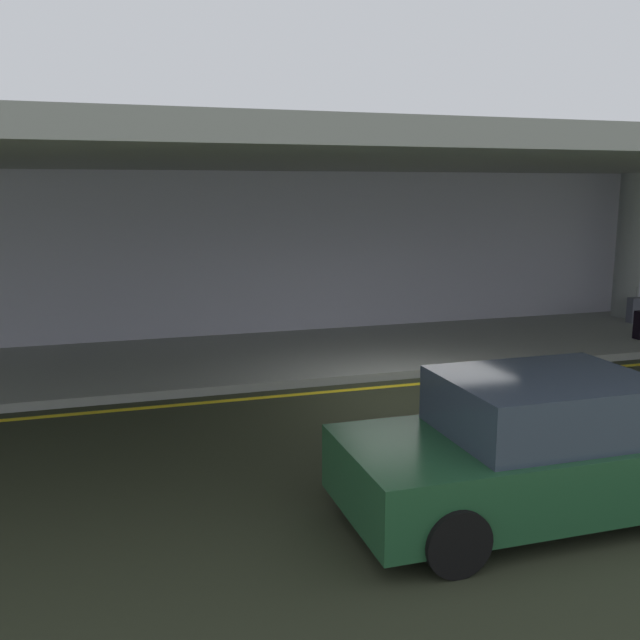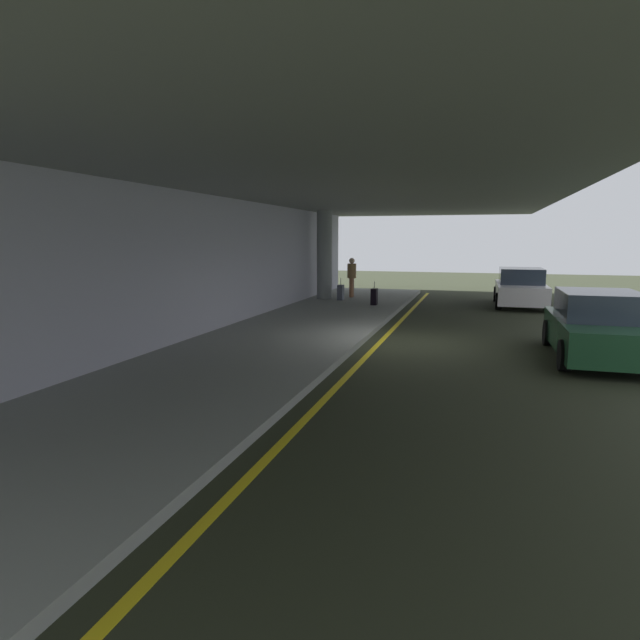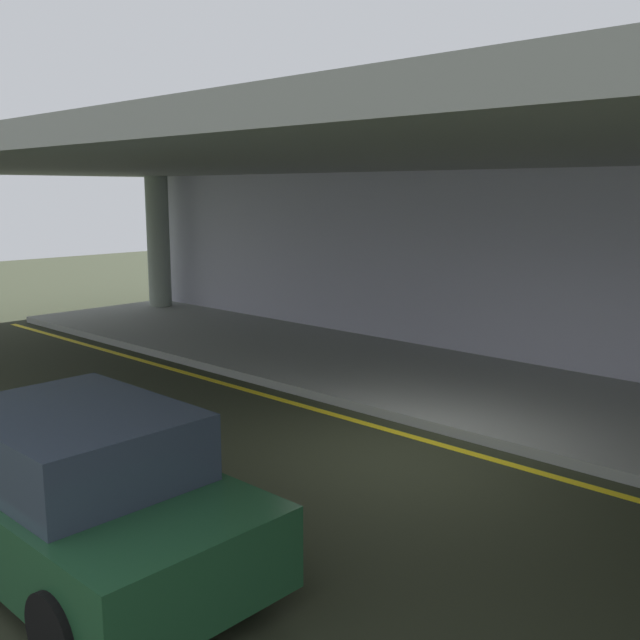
{
  "view_description": "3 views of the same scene",
  "coord_description": "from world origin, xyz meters",
  "px_view_note": "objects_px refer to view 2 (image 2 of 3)",
  "views": [
    {
      "loc": [
        -4.79,
        -10.3,
        3.4
      ],
      "look_at": [
        -0.9,
        2.39,
        0.91
      ],
      "focal_mm": 39.29,
      "sensor_mm": 36.0,
      "label": 1
    },
    {
      "loc": [
        -13.34,
        -1.73,
        2.64
      ],
      "look_at": [
        -2.02,
        1.67,
        0.82
      ],
      "focal_mm": 29.74,
      "sensor_mm": 36.0,
      "label": 2
    },
    {
      "loc": [
        5.25,
        -7.28,
        3.4
      ],
      "look_at": [
        -2.69,
        1.21,
        1.3
      ],
      "focal_mm": 40.46,
      "sensor_mm": 36.0,
      "label": 3
    }
  ],
  "objects_px": {
    "support_column_left_mid": "(324,255)",
    "car_dark_green": "(599,327)",
    "traveler_with_luggage": "(352,275)",
    "suitcase_upright_secondary": "(374,297)",
    "suitcase_upright_primary": "(341,292)",
    "car_white": "(521,288)"
  },
  "relations": [
    {
      "from": "support_column_left_mid",
      "to": "car_dark_green",
      "type": "distance_m",
      "value": 12.35
    },
    {
      "from": "traveler_with_luggage",
      "to": "suitcase_upright_secondary",
      "type": "height_order",
      "value": "traveler_with_luggage"
    },
    {
      "from": "car_dark_green",
      "to": "traveler_with_luggage",
      "type": "bearing_deg",
      "value": -138.19
    },
    {
      "from": "suitcase_upright_primary",
      "to": "suitcase_upright_secondary",
      "type": "height_order",
      "value": "same"
    },
    {
      "from": "support_column_left_mid",
      "to": "traveler_with_luggage",
      "type": "bearing_deg",
      "value": -47.53
    },
    {
      "from": "car_dark_green",
      "to": "traveler_with_luggage",
      "type": "relative_size",
      "value": 2.44
    },
    {
      "from": "support_column_left_mid",
      "to": "suitcase_upright_secondary",
      "type": "xyz_separation_m",
      "value": [
        -1.55,
        -2.43,
        -1.51
      ]
    },
    {
      "from": "support_column_left_mid",
      "to": "car_white",
      "type": "height_order",
      "value": "support_column_left_mid"
    },
    {
      "from": "traveler_with_luggage",
      "to": "suitcase_upright_primary",
      "type": "xyz_separation_m",
      "value": [
        -1.23,
        0.17,
        -0.65
      ]
    },
    {
      "from": "car_dark_green",
      "to": "car_white",
      "type": "distance_m",
      "value": 9.52
    },
    {
      "from": "suitcase_upright_secondary",
      "to": "suitcase_upright_primary",
      "type": "bearing_deg",
      "value": 81.96
    },
    {
      "from": "car_dark_green",
      "to": "car_white",
      "type": "height_order",
      "value": "same"
    },
    {
      "from": "suitcase_upright_primary",
      "to": "suitcase_upright_secondary",
      "type": "relative_size",
      "value": 1.0
    },
    {
      "from": "support_column_left_mid",
      "to": "car_dark_green",
      "type": "xyz_separation_m",
      "value": [
        -8.58,
        -8.79,
        -1.26
      ]
    },
    {
      "from": "car_dark_green",
      "to": "traveler_with_luggage",
      "type": "distance_m",
      "value": 12.28
    },
    {
      "from": "car_white",
      "to": "traveler_with_luggage",
      "type": "height_order",
      "value": "traveler_with_luggage"
    },
    {
      "from": "support_column_left_mid",
      "to": "suitcase_upright_secondary",
      "type": "relative_size",
      "value": 4.06
    },
    {
      "from": "suitcase_upright_primary",
      "to": "car_white",
      "type": "bearing_deg",
      "value": -65.62
    },
    {
      "from": "car_dark_green",
      "to": "suitcase_upright_secondary",
      "type": "relative_size",
      "value": 4.56
    },
    {
      "from": "support_column_left_mid",
      "to": "suitcase_upright_primary",
      "type": "relative_size",
      "value": 4.06
    },
    {
      "from": "traveler_with_luggage",
      "to": "suitcase_upright_secondary",
      "type": "bearing_deg",
      "value": -63.36
    },
    {
      "from": "car_white",
      "to": "suitcase_upright_primary",
      "type": "bearing_deg",
      "value": 98.13
    }
  ]
}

